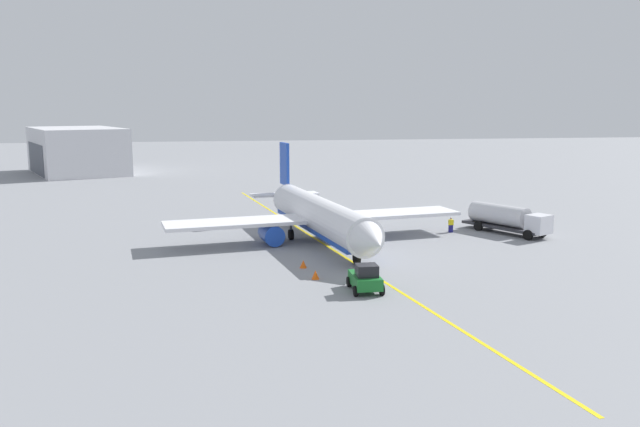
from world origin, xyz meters
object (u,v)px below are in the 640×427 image
refueling_worker (451,225)px  safety_cone_nose (315,275)px  fuel_tanker (507,218)px  pushback_tug (365,278)px  airplane (318,216)px  safety_cone_wingtip (303,264)px

refueling_worker → safety_cone_nose: (16.82, -18.39, -0.46)m
fuel_tanker → pushback_tug: (19.31, -21.10, -0.72)m
safety_cone_nose → pushback_tug: bearing=37.8°
refueling_worker → safety_cone_nose: 24.92m
airplane → safety_cone_nose: size_ratio=44.96×
refueling_worker → safety_cone_wingtip: (12.97, -18.82, -0.47)m
fuel_tanker → safety_cone_nose: fuel_tanker is taller
safety_cone_nose → safety_cone_wingtip: 3.88m
refueling_worker → safety_cone_wingtip: bearing=-55.4°
airplane → safety_cone_nose: bearing=-10.9°
safety_cone_nose → safety_cone_wingtip: bearing=-173.6°
fuel_tanker → refueling_worker: (-1.63, -5.91, -0.90)m
airplane → pushback_tug: size_ratio=9.00×
safety_cone_nose → safety_cone_wingtip: size_ratio=1.05×
pushback_tug → refueling_worker: bearing=144.1°
pushback_tug → safety_cone_wingtip: (-7.98, -3.63, -0.66)m
airplane → safety_cone_nose: airplane is taller
safety_cone_wingtip → pushback_tug: bearing=24.5°
airplane → safety_cone_wingtip: 11.83m
safety_cone_nose → airplane: bearing=169.1°
fuel_tanker → refueling_worker: fuel_tanker is taller
airplane → pushback_tug: 19.16m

